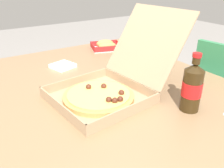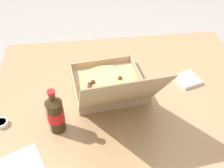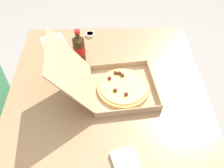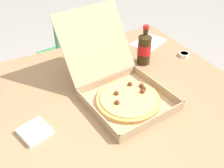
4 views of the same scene
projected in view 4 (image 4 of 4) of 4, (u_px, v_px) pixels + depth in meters
dining_table at (101, 108)px, 1.25m from camera, size 1.36×1.10×0.70m
chair at (74, 55)px, 1.95m from camera, size 0.45×0.45×0.83m
pizza_box_open at (122, 88)px, 1.19m from camera, size 0.41×0.58×0.34m
cola_bottle at (144, 48)px, 1.40m from camera, size 0.07×0.07×0.22m
paper_menu at (149, 42)px, 1.65m from camera, size 0.25×0.22×0.00m
napkin_pile at (35, 131)px, 1.03m from camera, size 0.14×0.14×0.02m
dipping_sauce_cup at (184, 54)px, 1.51m from camera, size 0.06×0.06×0.02m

